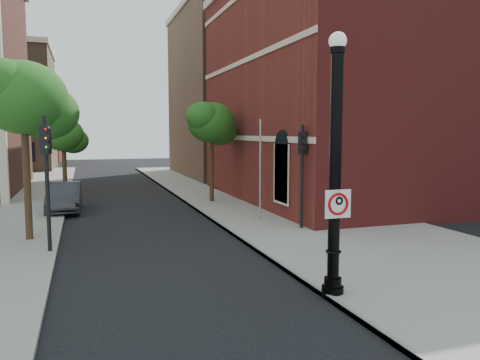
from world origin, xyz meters
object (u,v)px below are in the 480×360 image
object	(u,v)px
no_parking_sign	(338,204)
traffic_signal_right	(302,160)
lamppost	(335,179)
traffic_signal_left	(46,162)
parked_car	(65,197)

from	to	relation	value
no_parking_sign	traffic_signal_right	world-z (taller)	traffic_signal_right
no_parking_sign	traffic_signal_right	size ratio (longest dim) A/B	0.16
lamppost	no_parking_sign	xyz separation A→B (m)	(0.00, -0.16, -0.55)
traffic_signal_left	traffic_signal_right	world-z (taller)	traffic_signal_left
lamppost	traffic_signal_right	world-z (taller)	lamppost
parked_car	traffic_signal_left	xyz separation A→B (m)	(-0.15, -8.36, 2.19)
no_parking_sign	traffic_signal_right	distance (m)	7.52
traffic_signal_right	no_parking_sign	bearing A→B (deg)	-117.12
no_parking_sign	parked_car	xyz separation A→B (m)	(-6.28, 14.68, -1.51)
lamppost	no_parking_sign	distance (m)	0.57
parked_car	traffic_signal_left	distance (m)	8.64
no_parking_sign	parked_car	size ratio (longest dim) A/B	0.15
traffic_signal_left	parked_car	bearing A→B (deg)	110.90
parked_car	traffic_signal_left	size ratio (longest dim) A/B	0.99
no_parking_sign	parked_car	bearing A→B (deg)	113.31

